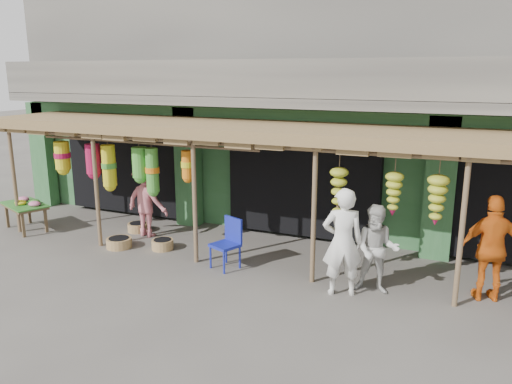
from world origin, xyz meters
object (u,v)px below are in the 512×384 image
at_px(flower_table, 26,205).
at_px(person_front, 342,242).
at_px(person_right, 377,249).
at_px(person_shopper, 147,200).
at_px(person_vendor, 492,249).
at_px(blue_chair, 228,240).

relative_size(flower_table, person_front, 0.77).
relative_size(person_front, person_right, 1.21).
bearing_deg(person_shopper, flower_table, 20.96).
xyz_separation_m(person_front, person_right, (0.54, 0.32, -0.17)).
height_order(person_right, person_vendor, person_vendor).
relative_size(blue_chair, person_shopper, 0.58).
distance_m(flower_table, person_shopper, 3.15).
bearing_deg(person_front, person_vendor, 176.28).
bearing_deg(person_right, flower_table, 173.30).
height_order(person_front, person_vendor, person_front).
distance_m(blue_chair, person_shopper, 2.86).
xyz_separation_m(blue_chair, person_front, (2.38, -0.33, 0.40)).
distance_m(flower_table, person_front, 8.09).
bearing_deg(person_right, blue_chair, 174.45).
xyz_separation_m(flower_table, person_right, (8.61, -0.18, 0.17)).
xyz_separation_m(person_front, person_shopper, (-5.04, 1.33, -0.09)).
xyz_separation_m(flower_table, person_shopper, (3.03, 0.83, 0.25)).
relative_size(blue_chair, person_vendor, 0.55).
distance_m(person_front, person_shopper, 5.22).
bearing_deg(person_vendor, flower_table, -15.75).
distance_m(person_front, person_vendor, 2.51).
distance_m(person_right, person_vendor, 1.90).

